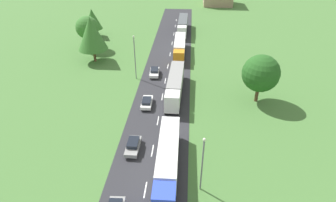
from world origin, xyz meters
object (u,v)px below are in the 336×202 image
(truck_second, at_px, (175,84))
(truck_third, at_px, (180,47))
(truck_fourth, at_px, (183,25))
(lamppost_second, at_px, (135,56))
(tree_pine, at_px, (261,73))
(tree_birch, at_px, (87,28))
(car_second, at_px, (133,145))
(truck_lead, at_px, (168,160))
(car_fourth, at_px, (154,72))
(tree_oak, at_px, (91,34))
(tree_maple, at_px, (92,19))
(car_third, at_px, (147,102))
(lamppost_lead, at_px, (202,162))

(truck_second, bearing_deg, truck_third, 89.91)
(truck_fourth, distance_m, lamppost_second, 31.48)
(truck_fourth, xyz_separation_m, tree_pine, (14.28, -37.14, 3.23))
(tree_birch, bearing_deg, truck_fourth, 32.71)
(car_second, xyz_separation_m, tree_pine, (19.41, 14.53, 4.62))
(truck_second, relative_size, lamppost_second, 1.60)
(car_second, relative_size, tree_pine, 0.48)
(truck_lead, relative_size, car_fourth, 3.34)
(car_fourth, xyz_separation_m, lamppost_second, (-3.57, -1.69, 4.21))
(lamppost_second, relative_size, tree_oak, 0.89)
(car_fourth, bearing_deg, tree_birch, 142.70)
(tree_oak, bearing_deg, tree_birch, 115.38)
(tree_birch, distance_m, tree_maple, 9.20)
(truck_second, bearing_deg, car_third, -136.53)
(truck_fourth, height_order, car_fourth, truck_fourth)
(car_third, distance_m, tree_pine, 19.92)
(truck_second, relative_size, truck_third, 1.07)
(tree_maple, bearing_deg, car_second, -67.13)
(truck_third, bearing_deg, tree_birch, 174.54)
(truck_lead, relative_size, tree_pine, 1.67)
(car_third, relative_size, lamppost_second, 0.45)
(truck_lead, bearing_deg, truck_fourth, 89.94)
(car_second, bearing_deg, lamppost_lead, -34.08)
(tree_oak, xyz_separation_m, tree_birch, (-3.56, 7.50, -1.11))
(lamppost_lead, relative_size, tree_maple, 1.00)
(lamppost_lead, height_order, tree_oak, tree_oak)
(tree_pine, bearing_deg, car_third, -170.50)
(tree_oak, bearing_deg, truck_fourth, 48.91)
(car_third, height_order, car_fourth, car_fourth)
(truck_fourth, distance_m, tree_oak, 29.83)
(truck_fourth, bearing_deg, car_fourth, -99.76)
(truck_lead, xyz_separation_m, tree_pine, (14.34, 18.37, 3.27))
(truck_lead, bearing_deg, lamppost_lead, -29.99)
(car_second, height_order, tree_pine, tree_pine)
(truck_second, distance_m, tree_maple, 38.95)
(tree_maple, bearing_deg, truck_lead, -63.84)
(truck_lead, height_order, car_fourth, truck_lead)
(car_second, relative_size, tree_oak, 0.41)
(car_third, xyz_separation_m, lamppost_second, (-3.65, 10.16, 4.23))
(car_third, relative_size, lamppost_lead, 0.53)
(truck_second, distance_m, tree_oak, 24.00)
(truck_lead, distance_m, tree_maple, 55.58)
(truck_lead, distance_m, car_fourth, 27.48)
(car_second, distance_m, tree_birch, 41.26)
(tree_pine, bearing_deg, tree_birch, 148.97)
(truck_fourth, relative_size, lamppost_lead, 1.91)
(lamppost_second, distance_m, tree_pine, 23.79)
(truck_fourth, xyz_separation_m, car_third, (-4.82, -40.34, -1.42))
(tree_birch, xyz_separation_m, tree_maple, (-1.58, 9.06, -0.46))
(truck_second, height_order, lamppost_lead, lamppost_lead)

